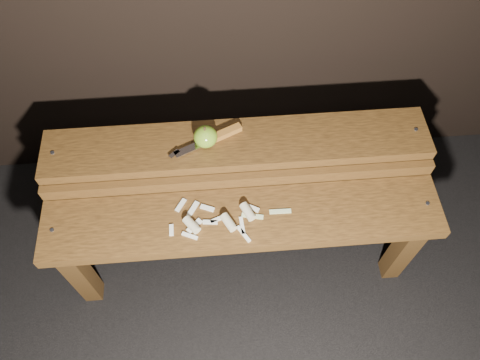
{
  "coord_description": "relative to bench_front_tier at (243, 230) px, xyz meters",
  "views": [
    {
      "loc": [
        -0.06,
        -0.68,
        1.66
      ],
      "look_at": [
        0.0,
        0.06,
        0.45
      ],
      "focal_mm": 35.0,
      "sensor_mm": 36.0,
      "label": 1
    }
  ],
  "objects": [
    {
      "name": "apple_scraps",
      "position": [
        -0.06,
        0.0,
        0.08
      ],
      "size": [
        0.36,
        0.16,
        0.03
      ],
      "color": "beige",
      "rests_on": "bench_front_tier"
    },
    {
      "name": "bench_front_tier",
      "position": [
        0.0,
        0.0,
        0.0
      ],
      "size": [
        1.2,
        0.2,
        0.42
      ],
      "color": "#39230E",
      "rests_on": "ground"
    },
    {
      "name": "ground",
      "position": [
        0.0,
        0.06,
        -0.35
      ],
      "size": [
        60.0,
        60.0,
        0.0
      ],
      "primitive_type": "plane",
      "color": "black"
    },
    {
      "name": "apple",
      "position": [
        -0.1,
        0.23,
        0.18
      ],
      "size": [
        0.07,
        0.07,
        0.08
      ],
      "color": "olive",
      "rests_on": "bench_rear_tier"
    },
    {
      "name": "bench_rear_tier",
      "position": [
        0.0,
        0.23,
        0.06
      ],
      "size": [
        1.2,
        0.21,
        0.5
      ],
      "color": "#39230E",
      "rests_on": "ground"
    },
    {
      "name": "knife",
      "position": [
        -0.06,
        0.25,
        0.16
      ],
      "size": [
        0.23,
        0.12,
        0.02
      ],
      "color": "#975C21",
      "rests_on": "bench_rear_tier"
    }
  ]
}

